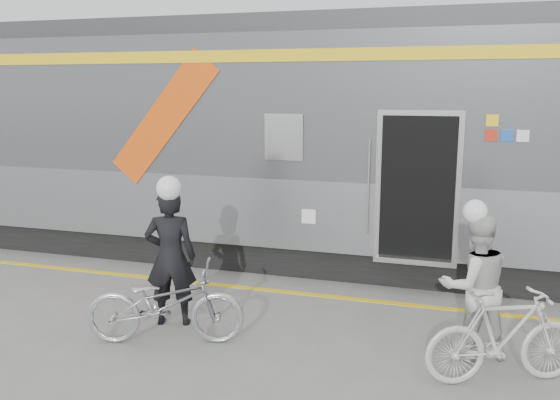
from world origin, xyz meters
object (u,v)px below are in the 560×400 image
at_px(bicycle_left, 165,304).
at_px(woman, 474,286).
at_px(man, 171,257).
at_px(bicycle_right, 504,337).

bearing_deg(bicycle_left, woman, -95.91).
relative_size(man, woman, 1.07).
bearing_deg(bicycle_right, woman, 4.88).
distance_m(man, bicycle_left, 0.71).
xyz_separation_m(man, bicycle_left, (0.20, -0.55, -0.40)).
relative_size(bicycle_left, woman, 1.12).
xyz_separation_m(bicycle_left, bicycle_right, (3.76, 0.15, 0.01)).
xyz_separation_m(bicycle_left, woman, (3.46, 0.70, 0.34)).
bearing_deg(woman, bicycle_left, -12.36).
xyz_separation_m(man, bicycle_right, (3.96, -0.40, -0.38)).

